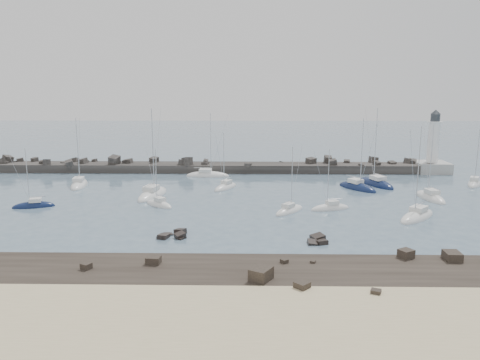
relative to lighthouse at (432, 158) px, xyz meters
name	(u,v)px	position (x,y,z in m)	size (l,w,h in m)	color
ground	(207,217)	(-47.00, -38.00, -3.09)	(400.00, 400.00, 0.00)	slate
sand_strip	(171,328)	(-47.00, -70.00, -3.09)	(140.00, 14.00, 1.00)	beige
rock_shelf	(188,277)	(-46.96, -59.98, -3.08)	(140.00, 12.01, 1.93)	black
rock_cluster_near	(173,236)	(-50.50, -47.14, -3.00)	(3.80, 3.56, 1.56)	black
rock_cluster_far	(319,241)	(-32.26, -48.82, -3.02)	(2.60, 3.30, 1.49)	black
breakwater	(188,170)	(-54.64, 0.01, -2.80)	(115.00, 7.26, 5.33)	#2C2927
lighthouse	(432,158)	(0.00, 0.00, 0.00)	(7.00, 7.00, 14.60)	#9F9F9A
sailboat_1	(79,185)	(-73.55, -16.39, -2.94)	(4.04, 9.18, 14.10)	white
sailboat_2	(34,206)	(-75.04, -32.56, -2.96)	(6.67, 3.74, 10.24)	#101D43
sailboat_3	(153,195)	(-57.71, -24.50, -2.94)	(5.24, 10.80, 16.37)	white
sailboat_4	(208,176)	(-49.68, -6.00, -2.96)	(9.34, 3.23, 14.45)	white
sailboat_5	(159,205)	(-55.28, -31.27, -2.96)	(5.79, 5.55, 9.90)	white
sailboat_6	(226,188)	(-45.22, -18.04, -2.95)	(5.30, 7.30, 11.38)	white
sailboat_7	(289,211)	(-34.66, -34.63, -2.96)	(5.78, 6.62, 10.77)	white
sailboat_8	(357,188)	(-20.55, -17.90, -2.94)	(7.21, 9.05, 14.29)	#101D43
sailboat_9	(330,209)	(-28.14, -33.07, -2.96)	(6.74, 3.84, 10.32)	white
sailboat_10	(430,198)	(-9.89, -25.72, -2.94)	(3.91, 9.01, 13.85)	white
sailboat_11	(417,217)	(-16.36, -37.76, -2.95)	(8.29, 8.68, 14.45)	white
sailboat_12	(474,184)	(2.99, -14.10, -2.94)	(5.69, 7.43, 11.81)	white
sailboat_13	(376,184)	(-16.07, -14.33, -2.94)	(6.58, 10.61, 16.02)	#101D43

